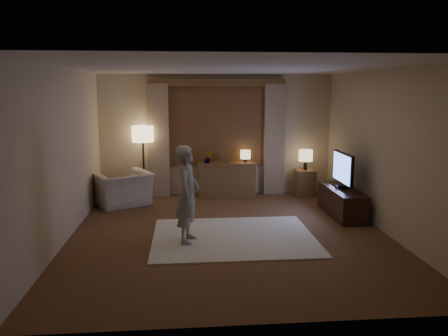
{
  "coord_description": "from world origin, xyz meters",
  "views": [
    {
      "loc": [
        -0.67,
        -6.65,
        2.27
      ],
      "look_at": [
        -0.03,
        0.6,
        0.97
      ],
      "focal_mm": 35.0,
      "sensor_mm": 36.0,
      "label": 1
    }
  ],
  "objects": [
    {
      "name": "plant",
      "position": [
        -0.2,
        2.5,
        0.85
      ],
      "size": [
        0.16,
        0.13,
        0.3
      ],
      "primitive_type": "imported",
      "color": "#999999",
      "rests_on": "sideboard"
    },
    {
      "name": "table_lamp_sideboard",
      "position": [
        0.6,
        2.5,
        0.9
      ],
      "size": [
        0.22,
        0.22,
        0.3
      ],
      "color": "black",
      "rests_on": "sideboard"
    },
    {
      "name": "sideboard",
      "position": [
        0.2,
        2.5,
        0.35
      ],
      "size": [
        1.2,
        0.4,
        0.7
      ],
      "primitive_type": "cube",
      "color": "brown",
      "rests_on": "floor"
    },
    {
      "name": "tv",
      "position": [
        2.15,
        0.87,
        0.87
      ],
      "size": [
        0.22,
        0.92,
        0.66
      ],
      "color": "black",
      "rests_on": "tv_stand"
    },
    {
      "name": "floor_lamp",
      "position": [
        -1.56,
        2.5,
        1.29
      ],
      "size": [
        0.45,
        0.45,
        1.53
      ],
      "color": "black",
      "rests_on": "floor"
    },
    {
      "name": "tv_stand",
      "position": [
        2.15,
        0.87,
        0.25
      ],
      "size": [
        0.45,
        1.4,
        0.5
      ],
      "primitive_type": "cube",
      "color": "black",
      "rests_on": "floor"
    },
    {
      "name": "picture_frame",
      "position": [
        0.2,
        2.5,
        0.8
      ],
      "size": [
        0.16,
        0.02,
        0.2
      ],
      "primitive_type": "cube",
      "color": "brown",
      "rests_on": "sideboard"
    },
    {
      "name": "rug",
      "position": [
        0.05,
        -0.18,
        0.01
      ],
      "size": [
        2.5,
        2.0,
        0.02
      ],
      "primitive_type": "cube",
      "color": "#EFE6C9",
      "rests_on": "floor"
    },
    {
      "name": "table_lamp_side",
      "position": [
        1.9,
        2.45,
        0.87
      ],
      "size": [
        0.3,
        0.3,
        0.44
      ],
      "color": "black",
      "rests_on": "side_table"
    },
    {
      "name": "person",
      "position": [
        -0.66,
        -0.34,
        0.75
      ],
      "size": [
        0.45,
        0.59,
        1.46
      ],
      "primitive_type": "imported",
      "rotation": [
        0.0,
        0.0,
        1.36
      ],
      "color": "#A7A29A",
      "rests_on": "rug"
    },
    {
      "name": "armchair",
      "position": [
        -1.93,
        1.94,
        0.33
      ],
      "size": [
        1.33,
        1.28,
        0.66
      ],
      "primitive_type": "imported",
      "rotation": [
        0.0,
        0.0,
        -2.62
      ],
      "color": "#C1B79F",
      "rests_on": "floor"
    },
    {
      "name": "room",
      "position": [
        0.0,
        0.5,
        1.33
      ],
      "size": [
        5.04,
        5.54,
        2.64
      ],
      "color": "brown",
      "rests_on": "ground"
    },
    {
      "name": "side_table",
      "position": [
        1.9,
        2.45,
        0.28
      ],
      "size": [
        0.4,
        0.4,
        0.56
      ],
      "primitive_type": "cube",
      "color": "brown",
      "rests_on": "floor"
    }
  ]
}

